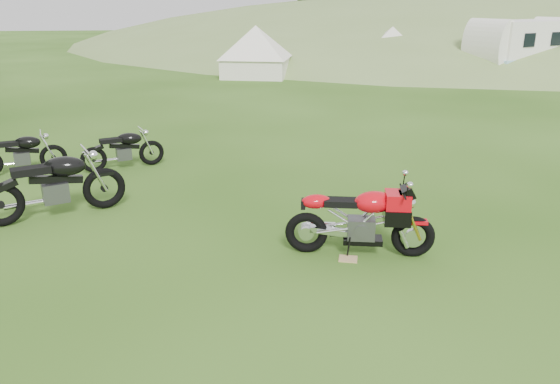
{
  "coord_description": "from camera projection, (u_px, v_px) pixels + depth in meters",
  "views": [
    {
      "loc": [
        -1.14,
        -6.26,
        3.31
      ],
      "look_at": [
        -0.33,
        0.4,
        0.93
      ],
      "focal_mm": 35.0,
      "sensor_mm": 36.0,
      "label": 1
    }
  ],
  "objects": [
    {
      "name": "caravan",
      "position": [
        521.0,
        48.0,
        24.38
      ],
      "size": [
        5.82,
        4.2,
        2.49
      ],
      "primitive_type": null,
      "rotation": [
        0.0,
        0.0,
        0.39
      ],
      "color": "white",
      "rests_on": "ground"
    },
    {
      "name": "ground",
      "position": [
        309.0,
        269.0,
        7.09
      ],
      "size": [
        120.0,
        120.0,
        0.0
      ],
      "primitive_type": "plane",
      "color": "#244A0F",
      "rests_on": "ground"
    },
    {
      "name": "vintage_moto_d",
      "position": [
        20.0,
        152.0,
        10.83
      ],
      "size": [
        1.7,
        0.84,
        0.87
      ],
      "primitive_type": null,
      "rotation": [
        0.0,
        0.0,
        0.29
      ],
      "color": "black",
      "rests_on": "ground"
    },
    {
      "name": "tent_right",
      "position": [
        392.0,
        46.0,
        26.93
      ],
      "size": [
        3.14,
        3.14,
        2.27
      ],
      "primitive_type": null,
      "rotation": [
        0.0,
        0.0,
        -0.23
      ],
      "color": "silver",
      "rests_on": "ground"
    },
    {
      "name": "hillside",
      "position": [
        503.0,
        40.0,
        47.26
      ],
      "size": [
        80.0,
        64.0,
        8.0
      ],
      "primitive_type": "ellipsoid",
      "color": "olive",
      "rests_on": "ground"
    },
    {
      "name": "tent_left",
      "position": [
        256.0,
        50.0,
        24.3
      ],
      "size": [
        3.37,
        3.37,
        2.38
      ],
      "primitive_type": null,
      "rotation": [
        0.0,
        0.0,
        -0.26
      ],
      "color": "white",
      "rests_on": "ground"
    },
    {
      "name": "vintage_moto_b",
      "position": [
        122.0,
        148.0,
        11.15
      ],
      "size": [
        1.67,
        0.92,
        0.86
      ],
      "primitive_type": null,
      "rotation": [
        0.0,
        0.0,
        0.35
      ],
      "color": "black",
      "rests_on": "ground"
    },
    {
      "name": "sport_motorcycle",
      "position": [
        360.0,
        215.0,
        7.32
      ],
      "size": [
        1.98,
        0.88,
        1.15
      ],
      "primitive_type": null,
      "rotation": [
        0.0,
        0.0,
        -0.21
      ],
      "color": "red",
      "rests_on": "ground"
    },
    {
      "name": "hedgerow",
      "position": [
        503.0,
        40.0,
        47.26
      ],
      "size": [
        36.0,
        1.2,
        8.6
      ],
      "primitive_type": null,
      "color": "black",
      "rests_on": "ground"
    },
    {
      "name": "vintage_moto_c",
      "position": [
        53.0,
        183.0,
        8.59
      ],
      "size": [
        2.19,
        1.31,
        1.14
      ],
      "primitive_type": null,
      "rotation": [
        0.0,
        0.0,
        0.4
      ],
      "color": "black",
      "rests_on": "ground"
    },
    {
      "name": "plywood_board",
      "position": [
        348.0,
        259.0,
        7.34
      ],
      "size": [
        0.29,
        0.26,
        0.02
      ],
      "primitive_type": "cube",
      "rotation": [
        0.0,
        0.0,
        -0.29
      ],
      "color": "tan",
      "rests_on": "ground"
    }
  ]
}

